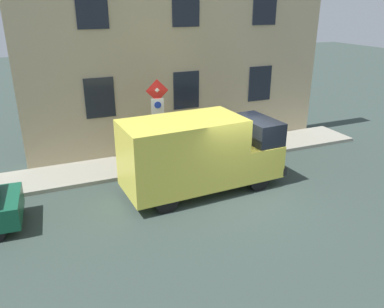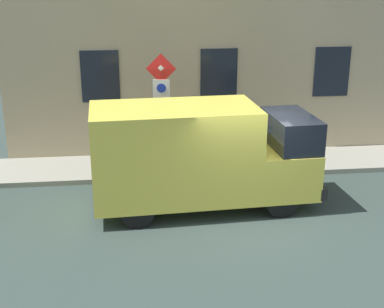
{
  "view_description": "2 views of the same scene",
  "coord_description": "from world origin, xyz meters",
  "px_view_note": "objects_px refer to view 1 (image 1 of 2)",
  "views": [
    {
      "loc": [
        -9.93,
        5.79,
        5.85
      ],
      "look_at": [
        1.55,
        0.93,
        0.93
      ],
      "focal_mm": 36.01,
      "sensor_mm": 36.0,
      "label": 1
    },
    {
      "loc": [
        -11.01,
        2.58,
        5.33
      ],
      "look_at": [
        1.33,
        1.15,
        1.11
      ],
      "focal_mm": 49.36,
      "sensor_mm": 36.0,
      "label": 2
    }
  ],
  "objects_px": {
    "sign_post_stacked": "(158,112)",
    "bicycle_blue": "(225,137)",
    "bicycle_orange": "(172,144)",
    "delivery_van": "(200,152)",
    "bicycle_red": "(208,139)",
    "bicycle_green": "(190,142)",
    "pedestrian": "(198,132)"
  },
  "relations": [
    {
      "from": "sign_post_stacked",
      "to": "bicycle_blue",
      "type": "relative_size",
      "value": 1.86
    },
    {
      "from": "bicycle_orange",
      "to": "sign_post_stacked",
      "type": "bearing_deg",
      "value": 50.86
    },
    {
      "from": "delivery_van",
      "to": "bicycle_red",
      "type": "distance_m",
      "value": 3.74
    },
    {
      "from": "bicycle_red",
      "to": "bicycle_green",
      "type": "bearing_deg",
      "value": -6.56
    },
    {
      "from": "sign_post_stacked",
      "to": "pedestrian",
      "type": "height_order",
      "value": "sign_post_stacked"
    },
    {
      "from": "bicycle_orange",
      "to": "pedestrian",
      "type": "xyz_separation_m",
      "value": [
        -0.52,
        -0.9,
        0.56
      ]
    },
    {
      "from": "sign_post_stacked",
      "to": "bicycle_green",
      "type": "height_order",
      "value": "sign_post_stacked"
    },
    {
      "from": "sign_post_stacked",
      "to": "bicycle_green",
      "type": "xyz_separation_m",
      "value": [
        1.26,
        -1.76,
        -1.77
      ]
    },
    {
      "from": "delivery_van",
      "to": "bicycle_red",
      "type": "xyz_separation_m",
      "value": [
        3.18,
        -1.79,
        -0.82
      ]
    },
    {
      "from": "bicycle_green",
      "to": "delivery_van",
      "type": "bearing_deg",
      "value": 71.34
    },
    {
      "from": "bicycle_red",
      "to": "pedestrian",
      "type": "relative_size",
      "value": 1.0
    },
    {
      "from": "delivery_van",
      "to": "bicycle_blue",
      "type": "xyz_separation_m",
      "value": [
        3.18,
        -2.58,
        -0.82
      ]
    },
    {
      "from": "bicycle_red",
      "to": "bicycle_green",
      "type": "distance_m",
      "value": 0.79
    },
    {
      "from": "delivery_van",
      "to": "bicycle_blue",
      "type": "height_order",
      "value": "delivery_van"
    },
    {
      "from": "bicycle_blue",
      "to": "bicycle_green",
      "type": "height_order",
      "value": "same"
    },
    {
      "from": "bicycle_red",
      "to": "sign_post_stacked",
      "type": "bearing_deg",
      "value": 19.75
    },
    {
      "from": "bicycle_orange",
      "to": "pedestrian",
      "type": "relative_size",
      "value": 1.0
    },
    {
      "from": "delivery_van",
      "to": "pedestrian",
      "type": "height_order",
      "value": "delivery_van"
    },
    {
      "from": "bicycle_red",
      "to": "pedestrian",
      "type": "xyz_separation_m",
      "value": [
        -0.52,
        0.68,
        0.56
      ]
    },
    {
      "from": "bicycle_blue",
      "to": "bicycle_orange",
      "type": "distance_m",
      "value": 2.38
    },
    {
      "from": "bicycle_blue",
      "to": "pedestrian",
      "type": "height_order",
      "value": "pedestrian"
    },
    {
      "from": "bicycle_red",
      "to": "bicycle_orange",
      "type": "height_order",
      "value": "same"
    },
    {
      "from": "bicycle_blue",
      "to": "pedestrian",
      "type": "xyz_separation_m",
      "value": [
        -0.52,
        1.48,
        0.56
      ]
    },
    {
      "from": "delivery_van",
      "to": "bicycle_red",
      "type": "bearing_deg",
      "value": 57.62
    },
    {
      "from": "delivery_van",
      "to": "bicycle_green",
      "type": "distance_m",
      "value": 3.43
    },
    {
      "from": "delivery_van",
      "to": "bicycle_orange",
      "type": "distance_m",
      "value": 3.29
    },
    {
      "from": "bicycle_green",
      "to": "bicycle_red",
      "type": "bearing_deg",
      "value": 178.67
    },
    {
      "from": "sign_post_stacked",
      "to": "bicycle_blue",
      "type": "distance_m",
      "value": 3.99
    },
    {
      "from": "bicycle_orange",
      "to": "pedestrian",
      "type": "bearing_deg",
      "value": 148.61
    },
    {
      "from": "delivery_van",
      "to": "bicycle_orange",
      "type": "height_order",
      "value": "delivery_van"
    },
    {
      "from": "bicycle_orange",
      "to": "bicycle_blue",
      "type": "bearing_deg",
      "value": 178.47
    },
    {
      "from": "bicycle_red",
      "to": "bicycle_orange",
      "type": "relative_size",
      "value": 1.0
    }
  ]
}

